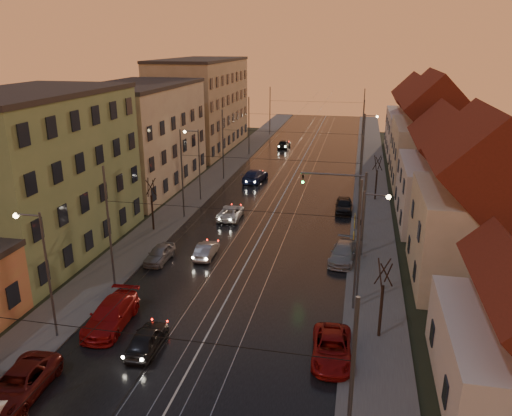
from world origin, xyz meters
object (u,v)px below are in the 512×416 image
Objects in this scene: parked_left_3 at (160,254)px; parked_right_2 at (344,205)px; driving_car_2 at (231,212)px; parked_left_2 at (111,315)px; street_lamp_3 at (366,138)px; traffic_light_mast at (352,203)px; driving_car_4 at (284,144)px; parked_right_1 at (343,253)px; parked_left_1 at (19,384)px; driving_car_1 at (206,250)px; street_lamp_1 at (366,237)px; driving_car_3 at (255,175)px; driving_car_0 at (147,339)px; parked_right_0 at (332,348)px; street_lamp_2 at (196,158)px; street_lamp_0 at (42,263)px.

parked_right_2 is (14.09, 15.59, 0.08)m from parked_left_3.
driving_car_2 is 0.86× the size of parked_left_2.
street_lamp_3 is 25.18m from driving_car_2.
driving_car_4 is (-12.07, 42.56, -3.89)m from traffic_light_mast.
parked_left_2 reaches higher than parked_right_1.
street_lamp_3 is at bearing 67.93° from parked_left_1.
street_lamp_3 is 51.99m from parked_left_1.
driving_car_1 is 0.78× the size of parked_right_1.
street_lamp_1 reaches higher than parked_right_2.
driving_car_3 is (-13.57, -6.94, -4.10)m from street_lamp_3.
driving_car_0 is 10.61m from parked_right_0.
parked_right_1 is (11.55, -8.08, 0.06)m from driving_car_2.
street_lamp_1 is at bearing -149.72° from driving_car_0.
driving_car_4 is at bearing 84.32° from parked_left_2.
parked_right_1 reaches higher than parked_left_3.
traffic_light_mast is 24.77m from driving_car_3.
parked_right_2 is (10.64, 13.98, 0.10)m from driving_car_1.
street_lamp_1 is 1.00× the size of street_lamp_3.
driving_car_0 reaches higher than driving_car_1.
driving_car_0 is 0.93× the size of parked_right_2.
parked_right_2 is at bearing 49.82° from parked_left_3.
driving_car_2 is at bearing 150.01° from traffic_light_mast.
parked_left_1 is 7.09m from parked_left_2.
driving_car_4 is at bearing 132.17° from street_lamp_3.
driving_car_0 is (6.11, -27.97, -4.21)m from street_lamp_2.
parked_right_2 reaches higher than parked_right_0.
driving_car_0 is (-10.98, -15.97, -3.92)m from traffic_light_mast.
street_lamp_0 is at bearing -98.42° from parked_left_3.
driving_car_0 is 1.05× the size of driving_car_1.
driving_car_2 is at bearing -89.32° from driving_car_1.
street_lamp_0 reaches higher than parked_left_3.
parked_right_2 is at bearing 58.78° from parked_left_2.
street_lamp_1 is 17.03m from parked_left_3.
traffic_light_mast is 20.37m from parked_left_2.
driving_car_4 is at bearing 107.97° from parked_right_2.
driving_car_0 is 37.06m from driving_car_3.
street_lamp_1 is 1.00× the size of street_lamp_2.
traffic_light_mast reaches higher than driving_car_2.
parked_right_2 is at bearing 98.42° from parked_right_1.
parked_right_2 reaches higher than parked_right_1.
street_lamp_0 is 7.42m from driving_car_0.
driving_car_3 reaches higher than parked_left_1.
driving_car_0 is at bearing -69.17° from parked_left_3.
traffic_light_mast is 1.55× the size of driving_car_2.
driving_car_0 is 0.82× the size of parked_right_1.
street_lamp_3 is 1.72× the size of driving_car_2.
traffic_light_mast is (-1.11, 8.00, -0.29)m from street_lamp_1.
street_lamp_3 is at bearing 87.73° from traffic_light_mast.
parked_left_1 reaches higher than parked_right_0.
driving_car_3 reaches higher than parked_right_1.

